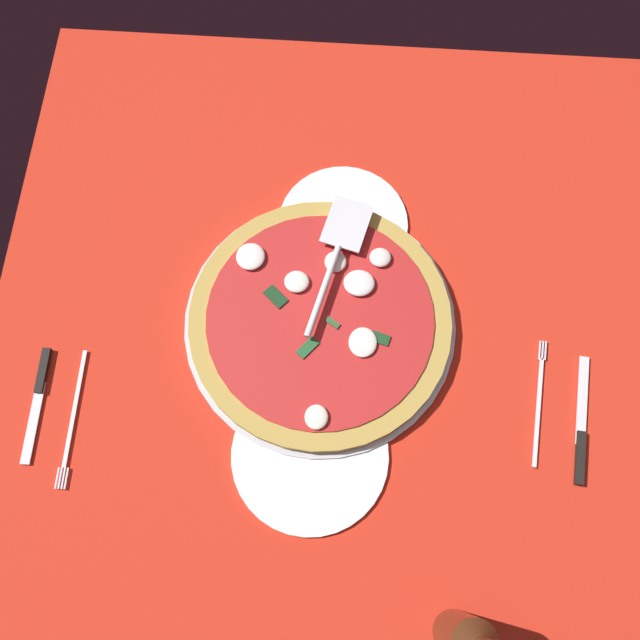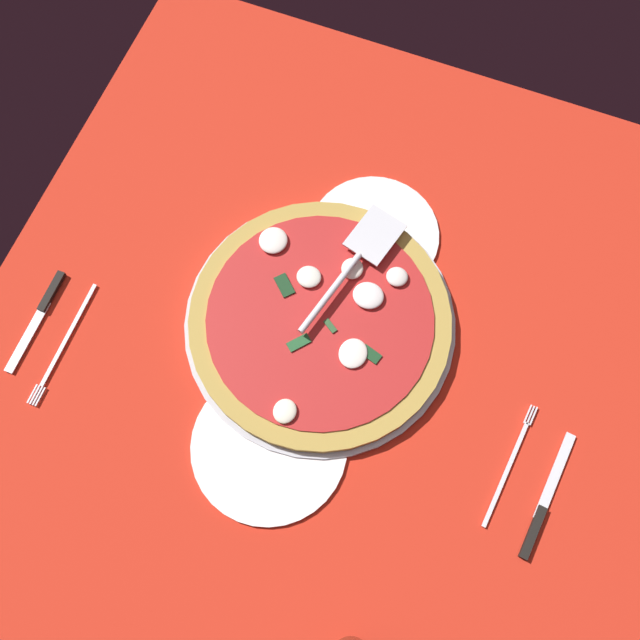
% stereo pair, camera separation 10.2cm
% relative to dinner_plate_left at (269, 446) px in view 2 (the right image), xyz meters
% --- Properties ---
extents(ground_plane, '(1.11, 1.11, 0.01)m').
position_rel_dinner_plate_left_xyz_m(ground_plane, '(0.18, -0.05, -0.01)').
color(ground_plane, red).
extents(checker_pattern, '(1.11, 1.11, 0.00)m').
position_rel_dinner_plate_left_xyz_m(checker_pattern, '(0.18, -0.05, -0.01)').
color(checker_pattern, silver).
rests_on(checker_pattern, ground_plane).
extents(pizza_pan, '(0.41, 0.41, 0.01)m').
position_rel_dinner_plate_left_xyz_m(pizza_pan, '(0.20, -0.00, 0.00)').
color(pizza_pan, '#B5B6C2').
rests_on(pizza_pan, ground_plane).
extents(dinner_plate_left, '(0.22, 0.22, 0.01)m').
position_rel_dinner_plate_left_xyz_m(dinner_plate_left, '(0.00, 0.00, 0.00)').
color(dinner_plate_left, white).
rests_on(dinner_plate_left, ground_plane).
extents(dinner_plate_right, '(0.21, 0.21, 0.01)m').
position_rel_dinner_plate_left_xyz_m(dinner_plate_right, '(0.37, -0.03, 0.00)').
color(dinner_plate_right, white).
rests_on(dinner_plate_right, ground_plane).
extents(pizza, '(0.39, 0.39, 0.03)m').
position_rel_dinner_plate_left_xyz_m(pizza, '(0.20, -0.00, 0.02)').
color(pizza, '#B19040').
rests_on(pizza, pizza_pan).
extents(pizza_server, '(0.24, 0.09, 0.01)m').
position_rel_dinner_plate_left_xyz_m(pizza_server, '(0.29, -0.02, 0.04)').
color(pizza_server, silver).
rests_on(pizza_server, pizza).
extents(place_setting_near, '(0.21, 0.16, 0.01)m').
position_rel_dinner_plate_left_xyz_m(place_setting_near, '(0.08, -0.36, -0.00)').
color(place_setting_near, white).
rests_on(place_setting_near, ground_plane).
extents(place_setting_far, '(0.21, 0.13, 0.01)m').
position_rel_dinner_plate_left_xyz_m(place_setting_far, '(0.05, 0.38, -0.00)').
color(place_setting_far, white).
rests_on(place_setting_far, ground_plane).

